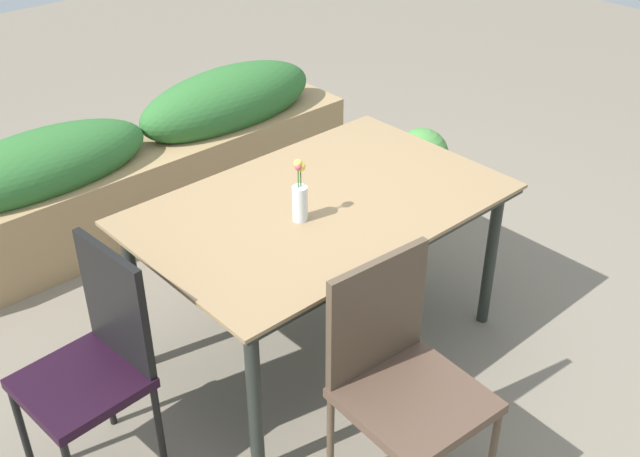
{
  "coord_description": "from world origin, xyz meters",
  "views": [
    {
      "loc": [
        -2.01,
        -2.19,
        2.43
      ],
      "look_at": [
        -0.1,
        -0.08,
        0.63
      ],
      "focal_mm": 43.64,
      "sensor_mm": 36.0,
      "label": 1
    }
  ],
  "objects_px": {
    "chair_end_left": "(96,357)",
    "chair_near_left": "(400,373)",
    "potted_plant": "(420,167)",
    "planter_box": "(148,163)",
    "dining_table": "(320,216)",
    "flower_vase": "(300,197)"
  },
  "relations": [
    {
      "from": "chair_end_left",
      "to": "chair_near_left",
      "type": "xyz_separation_m",
      "value": [
        0.74,
        -0.8,
        0.02
      ]
    },
    {
      "from": "chair_near_left",
      "to": "potted_plant",
      "type": "xyz_separation_m",
      "value": [
        1.67,
        1.36,
        -0.31
      ]
    },
    {
      "from": "planter_box",
      "to": "potted_plant",
      "type": "xyz_separation_m",
      "value": [
        1.3,
        -0.94,
        -0.12
      ]
    },
    {
      "from": "chair_near_left",
      "to": "chair_end_left",
      "type": "bearing_deg",
      "value": -43.44
    },
    {
      "from": "chair_end_left",
      "to": "dining_table",
      "type": "bearing_deg",
      "value": -93.92
    },
    {
      "from": "chair_near_left",
      "to": "planter_box",
      "type": "bearing_deg",
      "value": -95.16
    },
    {
      "from": "chair_near_left",
      "to": "flower_vase",
      "type": "height_order",
      "value": "flower_vase"
    },
    {
      "from": "potted_plant",
      "to": "chair_end_left",
      "type": "bearing_deg",
      "value": -167.03
    },
    {
      "from": "flower_vase",
      "to": "potted_plant",
      "type": "relative_size",
      "value": 0.55
    },
    {
      "from": "flower_vase",
      "to": "potted_plant",
      "type": "height_order",
      "value": "flower_vase"
    },
    {
      "from": "chair_near_left",
      "to": "planter_box",
      "type": "xyz_separation_m",
      "value": [
        0.37,
        2.3,
        -0.19
      ]
    },
    {
      "from": "planter_box",
      "to": "potted_plant",
      "type": "distance_m",
      "value": 1.61
    },
    {
      "from": "dining_table",
      "to": "chair_near_left",
      "type": "bearing_deg",
      "value": -113.52
    },
    {
      "from": "dining_table",
      "to": "chair_near_left",
      "type": "distance_m",
      "value": 0.88
    },
    {
      "from": "chair_near_left",
      "to": "flower_vase",
      "type": "bearing_deg",
      "value": -100.57
    },
    {
      "from": "flower_vase",
      "to": "chair_end_left",
      "type": "bearing_deg",
      "value": 176.73
    },
    {
      "from": "chair_near_left",
      "to": "dining_table",
      "type": "bearing_deg",
      "value": -109.55
    },
    {
      "from": "flower_vase",
      "to": "planter_box",
      "type": "xyz_separation_m",
      "value": [
        0.17,
        1.55,
        -0.5
      ]
    },
    {
      "from": "planter_box",
      "to": "potted_plant",
      "type": "bearing_deg",
      "value": -35.93
    },
    {
      "from": "dining_table",
      "to": "planter_box",
      "type": "distance_m",
      "value": 1.53
    },
    {
      "from": "flower_vase",
      "to": "planter_box",
      "type": "distance_m",
      "value": 1.64
    },
    {
      "from": "planter_box",
      "to": "chair_near_left",
      "type": "bearing_deg",
      "value": -99.12
    }
  ]
}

